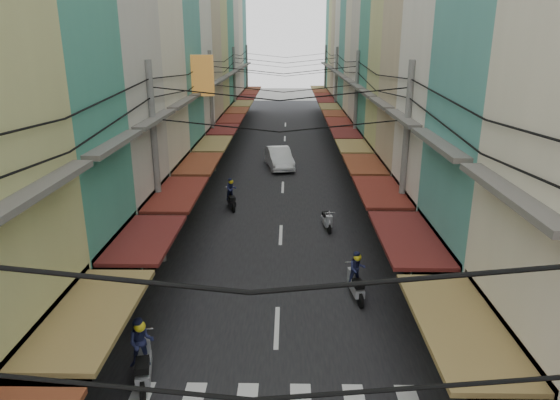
# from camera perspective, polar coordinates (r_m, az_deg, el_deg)

# --- Properties ---
(ground) EXTENTS (160.00, 160.00, 0.00)m
(ground) POSITION_cam_1_polar(r_m,az_deg,el_deg) (18.43, -0.22, -11.04)
(ground) COLOR #61615D
(ground) RESTS_ON ground
(road) EXTENTS (10.00, 80.00, 0.02)m
(road) POSITION_cam_1_polar(r_m,az_deg,el_deg) (37.20, 0.43, 4.09)
(road) COLOR black
(road) RESTS_ON ground
(sidewalk_left) EXTENTS (3.00, 80.00, 0.06)m
(sidewalk_left) POSITION_cam_1_polar(r_m,az_deg,el_deg) (37.82, -9.49, 4.10)
(sidewalk_left) COLOR gray
(sidewalk_left) RESTS_ON ground
(sidewalk_right) EXTENTS (3.00, 80.00, 0.06)m
(sidewalk_right) POSITION_cam_1_polar(r_m,az_deg,el_deg) (37.70, 10.38, 4.01)
(sidewalk_right) COLOR gray
(sidewalk_right) RESTS_ON ground
(building_row_left) EXTENTS (7.80, 67.67, 23.70)m
(building_row_left) POSITION_cam_1_polar(r_m,az_deg,el_deg) (33.72, -13.97, 18.90)
(building_row_left) COLOR silver
(building_row_left) RESTS_ON ground
(building_row_right) EXTENTS (7.80, 68.98, 22.59)m
(building_row_right) POSITION_cam_1_polar(r_m,az_deg,el_deg) (33.43, 14.83, 18.22)
(building_row_right) COLOR teal
(building_row_right) RESTS_ON ground
(utility_poles) EXTENTS (10.20, 66.13, 8.20)m
(utility_poles) POSITION_cam_1_polar(r_m,az_deg,el_deg) (31.22, 0.36, 13.66)
(utility_poles) COLOR slate
(utility_poles) RESTS_ON ground
(white_car) EXTENTS (5.50, 2.97, 1.84)m
(white_car) POSITION_cam_1_polar(r_m,az_deg,el_deg) (36.27, -0.10, 3.71)
(white_car) COLOR white
(white_car) RESTS_ON ground
(bicycle) EXTENTS (1.51, 0.83, 0.98)m
(bicycle) POSITION_cam_1_polar(r_m,az_deg,el_deg) (17.48, 20.73, -14.08)
(bicycle) COLOR black
(bicycle) RESTS_ON ground
(moving_scooters) EXTENTS (6.86, 16.54, 1.99)m
(moving_scooters) POSITION_cam_1_polar(r_m,az_deg,el_deg) (19.43, -2.96, -7.60)
(moving_scooters) COLOR black
(moving_scooters) RESTS_ON ground
(parked_scooters) EXTENTS (12.81, 13.88, 0.91)m
(parked_scooters) POSITION_cam_1_polar(r_m,az_deg,el_deg) (14.94, 18.58, -17.75)
(parked_scooters) COLOR black
(parked_scooters) RESTS_ON ground
(pedestrians) EXTENTS (12.10, 26.45, 2.18)m
(pedestrians) POSITION_cam_1_polar(r_m,az_deg,el_deg) (21.97, -12.92, -3.61)
(pedestrians) COLOR #2A212C
(pedestrians) RESTS_ON ground
(market_umbrella) EXTENTS (2.25, 2.25, 2.37)m
(market_umbrella) POSITION_cam_1_polar(r_m,az_deg,el_deg) (16.28, 22.55, -8.38)
(market_umbrella) COLOR #B2B2B7
(market_umbrella) RESTS_ON ground
(traffic_sign) EXTENTS (0.10, 0.64, 2.90)m
(traffic_sign) POSITION_cam_1_polar(r_m,az_deg,el_deg) (13.26, 23.07, -14.61)
(traffic_sign) COLOR slate
(traffic_sign) RESTS_ON ground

